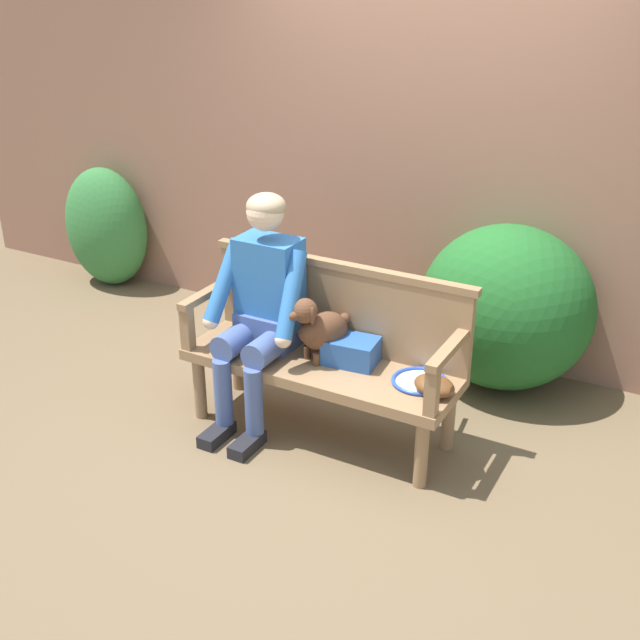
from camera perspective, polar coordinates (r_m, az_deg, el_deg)
ground_plane at (r=4.47m, az=0.00°, el=-8.03°), size 40.00×40.00×0.00m
brick_garden_fence at (r=5.20m, az=7.86°, el=11.56°), size 8.00×0.30×2.50m
hedge_bush_far_left at (r=4.87m, az=13.28°, el=0.90°), size 1.05×0.97×1.00m
hedge_bush_mid_right at (r=6.50m, az=-15.17°, el=6.49°), size 0.72×0.49×0.95m
garden_bench at (r=4.28m, az=0.00°, el=-3.78°), size 1.51×0.50×0.44m
bench_backrest at (r=4.31m, az=1.42°, el=1.13°), size 1.55×0.06×0.50m
bench_armrest_left_end at (r=4.45m, az=-8.66°, el=0.89°), size 0.06×0.50×0.28m
bench_armrest_right_end at (r=3.82m, az=8.82°, el=-3.33°), size 0.06×0.50×0.28m
person_seated at (r=4.28m, az=-4.23°, el=1.20°), size 0.56×0.65×1.31m
dog_on_bench at (r=4.19m, az=-0.04°, el=-0.59°), size 0.29×0.37×0.38m
tennis_racket at (r=4.10m, az=7.30°, el=-4.21°), size 0.32×0.57×0.03m
baseball_glove at (r=3.97m, az=8.24°, el=-4.71°), size 0.26×0.23×0.09m
sports_bag at (r=4.22m, az=2.26°, el=-2.23°), size 0.30×0.23×0.14m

